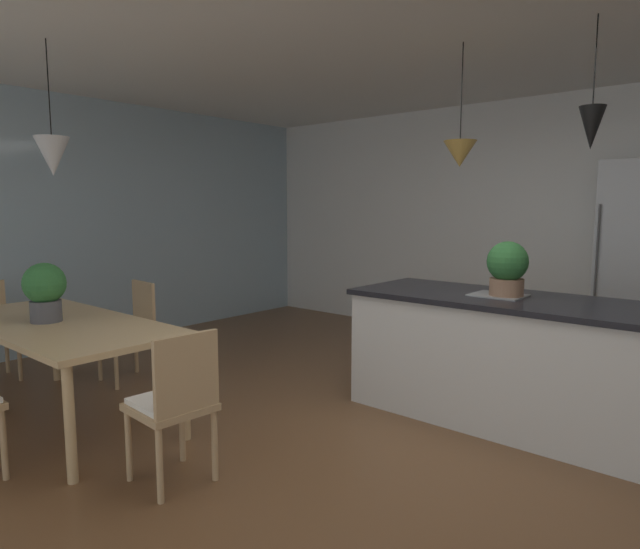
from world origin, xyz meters
TOP-DOWN VIEW (x-y plane):
  - ground_plane at (0.00, 0.00)m, footprint 10.00×8.40m
  - wall_back_kitchen at (0.00, 3.26)m, footprint 10.00×0.12m
  - window_wall_left_glazing at (-4.06, 0.00)m, footprint 0.06×8.40m
  - dining_table at (-2.09, -1.14)m, footprint 2.08×0.92m
  - chair_kitchen_end at (-0.68, -1.15)m, footprint 0.43×0.43m
  - chair_far_left at (-2.56, -0.31)m, footprint 0.43×0.43m
  - kitchen_island at (0.37, 0.94)m, footprint 2.27×0.89m
  - pendant_over_table at (-2.25, -1.04)m, footprint 0.24×0.24m
  - pendant_over_island_main at (-0.07, 0.94)m, footprint 0.24×0.24m
  - pendant_over_island_aux at (0.81, 0.94)m, footprint 0.16×0.16m
  - potted_plant_on_island at (0.31, 0.94)m, footprint 0.28×0.28m
  - potted_plant_on_table at (-2.14, -1.20)m, footprint 0.29×0.29m
  - vase_on_dining_table at (-2.24, -1.19)m, footprint 0.08×0.08m

SIDE VIEW (x-z plane):
  - ground_plane at x=0.00m, z-range -0.04..0.00m
  - kitchen_island at x=0.37m, z-range 0.01..0.92m
  - chair_kitchen_end at x=-0.68m, z-range 0.04..0.91m
  - chair_far_left at x=-2.56m, z-range 0.04..0.91m
  - dining_table at x=-2.09m, z-range 0.30..1.03m
  - vase_on_dining_table at x=-2.24m, z-range 0.73..0.94m
  - potted_plant_on_table at x=-2.14m, z-range 0.75..1.17m
  - potted_plant_on_island at x=0.31m, z-range 0.91..1.30m
  - wall_back_kitchen at x=0.00m, z-range 0.00..2.70m
  - window_wall_left_glazing at x=-4.06m, z-range 0.00..2.70m
  - pendant_over_table at x=-2.25m, z-range 1.42..2.37m
  - pendant_over_island_main at x=-0.07m, z-range 1.48..2.36m
  - pendant_over_island_aux at x=0.81m, z-range 1.62..2.43m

